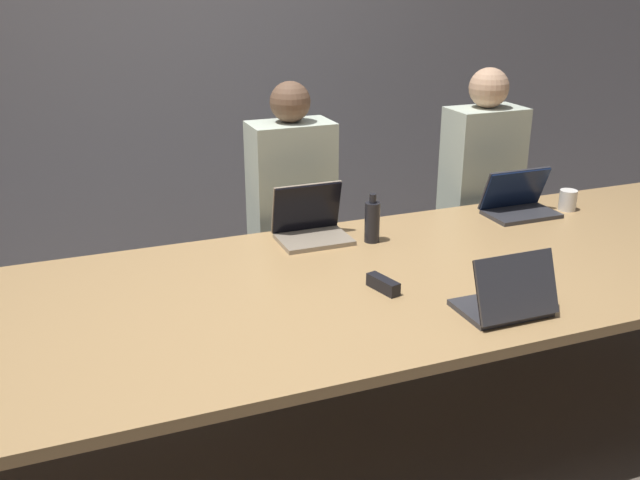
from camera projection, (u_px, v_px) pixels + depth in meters
name	position (u px, v px, depth m)	size (l,w,h in m)	color
ground_plane	(316.00, 447.00, 2.96)	(24.00, 24.00, 0.00)	brown
curtain_wall	(188.00, 49.00, 4.34)	(12.00, 0.06, 2.80)	#9999A3
conference_table	(315.00, 298.00, 2.72)	(4.63, 1.30, 0.73)	tan
laptop_far_right	(518.00, 201.00, 3.49)	(0.35, 0.23, 0.22)	#333338
person_far_right	(479.00, 200.00, 3.90)	(0.40, 0.24, 1.39)	#2D2D38
cup_far_right	(568.00, 200.00, 3.55)	(0.09, 0.09, 0.10)	white
laptop_near_midright	(508.00, 297.00, 2.47)	(0.31, 0.24, 0.23)	#333338
laptop_far_center	(310.00, 223.00, 3.17)	(0.32, 0.24, 0.25)	gray
person_far_center	(292.00, 225.00, 3.56)	(0.40, 0.24, 1.37)	#2D2D38
bottle_far_center	(372.00, 221.00, 3.12)	(0.07, 0.07, 0.22)	black
stapler	(383.00, 284.00, 2.67)	(0.08, 0.16, 0.05)	black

